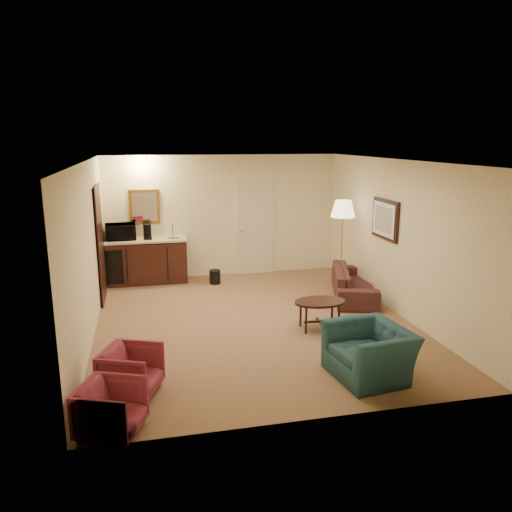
{
  "coord_description": "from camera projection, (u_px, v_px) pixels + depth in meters",
  "views": [
    {
      "loc": [
        -1.66,
        -7.55,
        2.94
      ],
      "look_at": [
        0.16,
        0.5,
        0.98
      ],
      "focal_mm": 35.0,
      "sensor_mm": 36.0,
      "label": 1
    }
  ],
  "objects": [
    {
      "name": "wetbar_cabinet",
      "position": [
        147.0,
        261.0,
        10.32
      ],
      "size": [
        1.64,
        0.58,
        0.92
      ],
      "primitive_type": "cube",
      "color": "#361611",
      "rests_on": "ground"
    },
    {
      "name": "rose_chair_far",
      "position": [
        111.0,
        407.0,
        5.03
      ],
      "size": [
        0.73,
        0.75,
        0.61
      ],
      "primitive_type": "imported",
      "rotation": [
        0.0,
        0.0,
        1.19
      ],
      "color": "maroon",
      "rests_on": "ground"
    },
    {
      "name": "room_walls",
      "position": [
        238.0,
        212.0,
        8.51
      ],
      "size": [
        5.02,
        6.01,
        2.61
      ],
      "color": "#F3E7B6",
      "rests_on": "ground"
    },
    {
      "name": "coffee_table",
      "position": [
        319.0,
        315.0,
        7.84
      ],
      "size": [
        0.83,
        0.58,
        0.46
      ],
      "primitive_type": "cube",
      "rotation": [
        0.0,
        0.0,
        -0.05
      ],
      "color": "black",
      "rests_on": "ground"
    },
    {
      "name": "sofa",
      "position": [
        354.0,
        278.0,
        9.4
      ],
      "size": [
        1.12,
        1.96,
        0.74
      ],
      "primitive_type": "imported",
      "rotation": [
        0.0,
        0.0,
        1.25
      ],
      "color": "black",
      "rests_on": "ground"
    },
    {
      "name": "ground",
      "position": [
        253.0,
        321.0,
        8.2
      ],
      "size": [
        6.0,
        6.0,
        0.0
      ],
      "primitive_type": "plane",
      "color": "#876245",
      "rests_on": "ground"
    },
    {
      "name": "coffee_maker",
      "position": [
        147.0,
        232.0,
        10.17
      ],
      "size": [
        0.2,
        0.2,
        0.31
      ],
      "primitive_type": "cylinder",
      "rotation": [
        0.0,
        0.0,
        0.26
      ],
      "color": "black",
      "rests_on": "wetbar_cabinet"
    },
    {
      "name": "rose_chair_near",
      "position": [
        131.0,
        369.0,
        5.82
      ],
      "size": [
        0.77,
        0.79,
        0.63
      ],
      "primitive_type": "imported",
      "rotation": [
        0.0,
        0.0,
        1.18
      ],
      "color": "maroon",
      "rests_on": "ground"
    },
    {
      "name": "waste_bin",
      "position": [
        215.0,
        277.0,
        10.31
      ],
      "size": [
        0.26,
        0.26,
        0.29
      ],
      "primitive_type": "cylinder",
      "rotation": [
        0.0,
        0.0,
        -0.16
      ],
      "color": "black",
      "rests_on": "ground"
    },
    {
      "name": "teal_armchair",
      "position": [
        370.0,
        344.0,
        6.23
      ],
      "size": [
        0.77,
        1.07,
        0.87
      ],
      "primitive_type": "imported",
      "rotation": [
        0.0,
        0.0,
        -1.44
      ],
      "color": "#1F414E",
      "rests_on": "ground"
    },
    {
      "name": "microwave",
      "position": [
        120.0,
        230.0,
        10.12
      ],
      "size": [
        0.61,
        0.37,
        0.4
      ],
      "primitive_type": "imported",
      "rotation": [
        0.0,
        0.0,
        0.08
      ],
      "color": "black",
      "rests_on": "wetbar_cabinet"
    },
    {
      "name": "floor_lamp",
      "position": [
        342.0,
        245.0,
        9.77
      ],
      "size": [
        0.56,
        0.56,
        1.79
      ],
      "primitive_type": "cube",
      "rotation": [
        0.0,
        0.0,
        0.2
      ],
      "color": "gold",
      "rests_on": "ground"
    }
  ]
}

